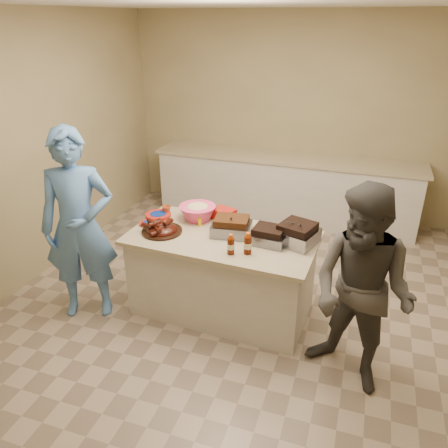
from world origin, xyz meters
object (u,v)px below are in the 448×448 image
(bbq_bottle_a, at_px, (231,254))
(guest_blue, at_px, (92,309))
(rib_platter, at_px, (162,232))
(guest_gray, at_px, (348,377))
(roasting_pan, at_px, (296,243))
(mustard_bottle, at_px, (200,226))
(coleslaw_bowl, at_px, (198,219))
(bbq_bottle_b, at_px, (248,253))
(island, at_px, (222,309))
(plastic_cup, at_px, (167,214))

(bbq_bottle_a, bearing_deg, guest_blue, -174.65)
(rib_platter, distance_m, guest_gray, 2.01)
(roasting_pan, distance_m, mustard_bottle, 0.93)
(bbq_bottle_a, xyz_separation_m, mustard_bottle, (-0.44, 0.42, 0.00))
(roasting_pan, bearing_deg, guest_blue, -147.30)
(rib_platter, height_order, guest_blue, rib_platter)
(coleslaw_bowl, relative_size, bbq_bottle_b, 1.86)
(rib_platter, bearing_deg, roasting_pan, 8.48)
(bbq_bottle_b, distance_m, mustard_bottle, 0.69)
(guest_gray, bearing_deg, bbq_bottle_b, -169.93)
(rib_platter, relative_size, guest_blue, 0.21)
(bbq_bottle_b, bearing_deg, guest_blue, -173.22)
(guest_blue, relative_size, guest_gray, 1.11)
(island, relative_size, guest_gray, 1.05)
(rib_platter, bearing_deg, guest_blue, -154.39)
(bbq_bottle_a, xyz_separation_m, bbq_bottle_b, (0.13, 0.05, 0.00))
(mustard_bottle, height_order, guest_gray, mustard_bottle)
(guest_gray, bearing_deg, mustard_bottle, -176.14)
(bbq_bottle_a, bearing_deg, plastic_cup, 146.31)
(bbq_bottle_b, bearing_deg, coleslaw_bowl, 142.44)
(rib_platter, bearing_deg, plastic_cup, 109.31)
(bbq_bottle_a, relative_size, guest_blue, 0.10)
(island, height_order, bbq_bottle_a, bbq_bottle_a)
(guest_blue, distance_m, guest_gray, 2.46)
(bbq_bottle_b, relative_size, guest_gray, 0.12)
(rib_platter, height_order, roasting_pan, rib_platter)
(plastic_cup, bearing_deg, roasting_pan, -8.70)
(mustard_bottle, bearing_deg, roasting_pan, -3.46)
(bbq_bottle_a, bearing_deg, bbq_bottle_b, 21.03)
(roasting_pan, height_order, coleslaw_bowl, coleslaw_bowl)
(rib_platter, xyz_separation_m, bbq_bottle_b, (0.86, -0.14, 0.00))
(bbq_bottle_a, distance_m, bbq_bottle_b, 0.14)
(island, bearing_deg, bbq_bottle_b, -34.41)
(roasting_pan, relative_size, mustard_bottle, 3.02)
(bbq_bottle_b, height_order, plastic_cup, bbq_bottle_b)
(guest_gray, bearing_deg, bbq_bottle_a, -165.29)
(coleslaw_bowl, relative_size, mustard_bottle, 3.36)
(bbq_bottle_b, xyz_separation_m, guest_blue, (-1.52, -0.18, -0.80))
(mustard_bottle, bearing_deg, guest_blue, -149.54)
(mustard_bottle, xyz_separation_m, guest_gray, (1.51, -0.67, -0.80))
(rib_platter, relative_size, bbq_bottle_b, 1.95)
(plastic_cup, distance_m, guest_gray, 2.24)
(island, xyz_separation_m, bbq_bottle_b, (0.30, -0.23, 0.80))
(guest_blue, bearing_deg, coleslaw_bowl, 13.61)
(bbq_bottle_b, distance_m, guest_blue, 1.73)
(bbq_bottle_a, height_order, mustard_bottle, bbq_bottle_a)
(plastic_cup, xyz_separation_m, guest_gray, (1.93, -0.82, -0.80))
(roasting_pan, height_order, bbq_bottle_a, bbq_bottle_a)
(island, xyz_separation_m, guest_blue, (-1.21, -0.41, 0.00))
(bbq_bottle_a, height_order, guest_gray, bbq_bottle_a)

